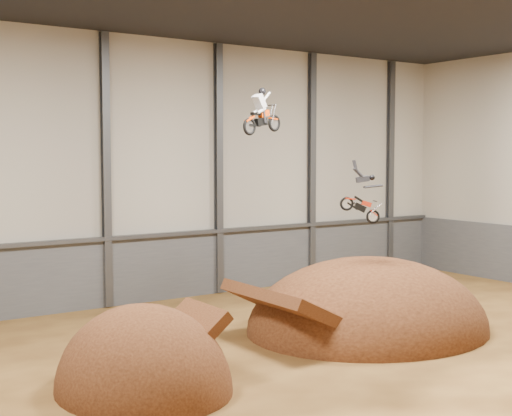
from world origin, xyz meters
The scene contains 12 objects.
floor centered at (0.00, 0.00, 0.00)m, with size 40.00×40.00×0.00m, color #553516.
back_wall centered at (0.00, 15.00, 7.00)m, with size 40.00×0.10×14.00m, color #BDB6A7.
lower_band_back centered at (0.00, 14.90, 1.75)m, with size 39.80×0.18×3.50m, color #54575C.
steel_rail centered at (0.00, 14.75, 3.55)m, with size 39.80×0.35×0.20m, color #47494F.
steel_column_2 centered at (-3.33, 14.80, 7.00)m, with size 0.40×0.36×13.90m, color #47494F.
steel_column_3 centered at (3.33, 14.80, 7.00)m, with size 0.40×0.36×13.90m, color #47494F.
steel_column_4 centered at (10.00, 14.80, 7.00)m, with size 0.40×0.36×13.90m, color #47494F.
steel_column_5 centered at (16.67, 14.80, 7.00)m, with size 0.40×0.36×13.90m, color #47494F.
takeoff_ramp centered at (-7.41, 2.01, 0.00)m, with size 5.71×6.59×5.71m, color #3D1D0F.
landing_ramp centered at (4.41, 3.79, 0.00)m, with size 11.26×9.96×6.49m, color #3D1D0F.
fmx_rider_a centered at (0.04, 5.76, 9.76)m, with size 2.29×0.87×2.07m, color #EB4006, non-canonical shape.
fmx_rider_b centered at (2.83, 2.85, 6.28)m, with size 2.42×0.69×2.07m, color red, non-canonical shape.
Camera 1 is at (-17.41, -19.27, 7.82)m, focal length 50.00 mm.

